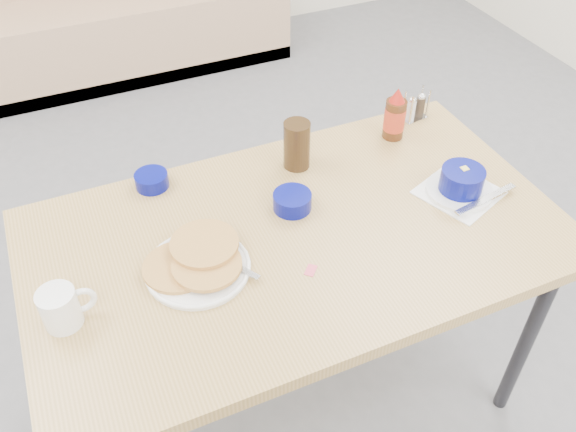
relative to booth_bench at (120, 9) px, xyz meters
name	(u,v)px	position (x,y,z in m)	size (l,w,h in m)	color
booth_bench	(120,9)	(0.00, 0.00, 0.00)	(1.90, 0.56, 1.22)	tan
dining_table	(297,249)	(0.00, -2.53, 0.35)	(1.40, 0.80, 0.76)	tan
pancake_plate	(197,263)	(-0.28, -2.55, 0.43)	(0.26, 0.26, 0.05)	white
coffee_mug	(62,307)	(-0.60, -2.59, 0.46)	(0.13, 0.09, 0.10)	white
grits_setting	(461,184)	(0.48, -2.57, 0.45)	(0.27, 0.25, 0.08)	white
creamer_bowl	(152,180)	(-0.30, -2.19, 0.43)	(0.09, 0.09, 0.04)	#040A69
butter_bowl	(292,201)	(0.03, -2.44, 0.43)	(0.11, 0.11, 0.05)	#040A69
amber_tumbler	(297,145)	(0.12, -2.27, 0.48)	(0.08, 0.08, 0.15)	#301F0F
condiment_caddy	(416,109)	(0.57, -2.19, 0.45)	(0.09, 0.06, 0.10)	silver
syrup_bottle	(395,116)	(0.45, -2.26, 0.48)	(0.07, 0.07, 0.17)	#47230F
sugar_wrapper	(311,270)	(-0.02, -2.67, 0.41)	(0.04, 0.02, 0.00)	#EB4E68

